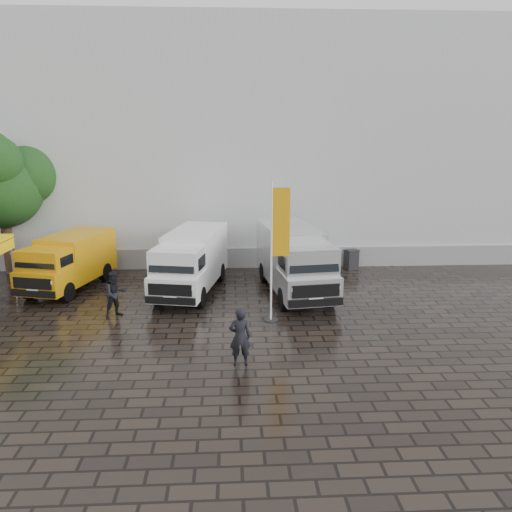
{
  "coord_description": "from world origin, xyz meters",
  "views": [
    {
      "loc": [
        -1.1,
        -16.22,
        6.47
      ],
      "look_at": [
        -0.16,
        2.2,
        1.98
      ],
      "focal_mm": 35.0,
      "sensor_mm": 36.0,
      "label": 1
    }
  ],
  "objects_px": {
    "wheelie_bin": "(351,259)",
    "person_front": "(240,337)",
    "van_yellow": "(69,263)",
    "van_silver": "(294,262)",
    "van_white": "(191,263)",
    "person_tent": "(115,294)",
    "flagpole": "(277,245)"
  },
  "relations": [
    {
      "from": "van_yellow",
      "to": "van_silver",
      "type": "bearing_deg",
      "value": 8.38
    },
    {
      "from": "van_silver",
      "to": "wheelie_bin",
      "type": "height_order",
      "value": "van_silver"
    },
    {
      "from": "wheelie_bin",
      "to": "van_yellow",
      "type": "bearing_deg",
      "value": 174.26
    },
    {
      "from": "van_yellow",
      "to": "person_tent",
      "type": "bearing_deg",
      "value": -37.25
    },
    {
      "from": "person_tent",
      "to": "flagpole",
      "type": "bearing_deg",
      "value": -41.94
    },
    {
      "from": "wheelie_bin",
      "to": "person_tent",
      "type": "relative_size",
      "value": 0.58
    },
    {
      "from": "person_front",
      "to": "van_white",
      "type": "bearing_deg",
      "value": -78.53
    },
    {
      "from": "van_white",
      "to": "flagpole",
      "type": "relative_size",
      "value": 1.17
    },
    {
      "from": "van_yellow",
      "to": "van_silver",
      "type": "xyz_separation_m",
      "value": [
        9.57,
        -1.05,
        0.2
      ]
    },
    {
      "from": "person_tent",
      "to": "person_front",
      "type": "bearing_deg",
      "value": -78.23
    },
    {
      "from": "van_white",
      "to": "van_silver",
      "type": "height_order",
      "value": "van_silver"
    },
    {
      "from": "flagpole",
      "to": "person_front",
      "type": "relative_size",
      "value": 2.87
    },
    {
      "from": "flagpole",
      "to": "person_tent",
      "type": "relative_size",
      "value": 2.91
    },
    {
      "from": "van_silver",
      "to": "person_front",
      "type": "distance_m",
      "value": 7.1
    },
    {
      "from": "van_yellow",
      "to": "person_front",
      "type": "distance_m",
      "value": 10.54
    },
    {
      "from": "van_silver",
      "to": "person_tent",
      "type": "bearing_deg",
      "value": -167.79
    },
    {
      "from": "van_yellow",
      "to": "flagpole",
      "type": "relative_size",
      "value": 1.0
    },
    {
      "from": "van_yellow",
      "to": "wheelie_bin",
      "type": "height_order",
      "value": "van_yellow"
    },
    {
      "from": "wheelie_bin",
      "to": "person_front",
      "type": "relative_size",
      "value": 0.57
    },
    {
      "from": "van_yellow",
      "to": "van_silver",
      "type": "distance_m",
      "value": 9.63
    },
    {
      "from": "wheelie_bin",
      "to": "van_silver",
      "type": "bearing_deg",
      "value": -149.26
    },
    {
      "from": "wheelie_bin",
      "to": "person_front",
      "type": "bearing_deg",
      "value": -136.19
    },
    {
      "from": "van_silver",
      "to": "person_front",
      "type": "bearing_deg",
      "value": -117.03
    },
    {
      "from": "van_silver",
      "to": "flagpole",
      "type": "xyz_separation_m",
      "value": [
        -1.04,
        -3.17,
        1.42
      ]
    },
    {
      "from": "flagpole",
      "to": "wheelie_bin",
      "type": "relative_size",
      "value": 5.05
    },
    {
      "from": "van_white",
      "to": "flagpole",
      "type": "bearing_deg",
      "value": -36.29
    },
    {
      "from": "flagpole",
      "to": "wheelie_bin",
      "type": "xyz_separation_m",
      "value": [
        4.36,
        6.86,
        -2.27
      ]
    },
    {
      "from": "van_white",
      "to": "person_tent",
      "type": "height_order",
      "value": "van_white"
    },
    {
      "from": "van_silver",
      "to": "flagpole",
      "type": "relative_size",
      "value": 1.25
    },
    {
      "from": "van_silver",
      "to": "van_yellow",
      "type": "bearing_deg",
      "value": 166.46
    },
    {
      "from": "person_front",
      "to": "van_yellow",
      "type": "bearing_deg",
      "value": -50.76
    },
    {
      "from": "van_yellow",
      "to": "van_silver",
      "type": "height_order",
      "value": "van_silver"
    }
  ]
}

